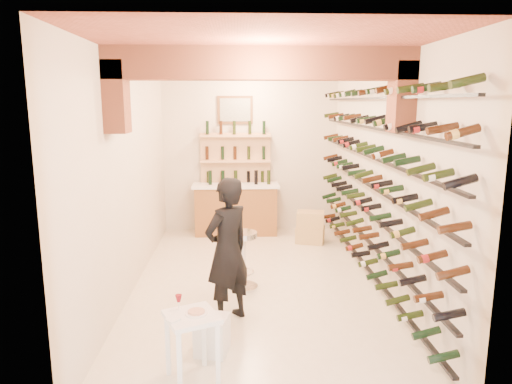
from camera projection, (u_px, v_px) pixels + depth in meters
ground at (257, 283)px, 6.76m from camera, size 6.00×6.00×0.00m
room_shell at (258, 129)px, 6.08m from camera, size 3.52×6.02×3.21m
wine_rack at (365, 178)px, 6.53m from camera, size 0.32×5.70×2.56m
back_counter at (236, 208)px, 9.25m from camera, size 1.70×0.62×1.29m
back_shelving at (236, 174)px, 9.36m from camera, size 1.40×0.31×2.73m
tasting_table at (192, 326)px, 4.32m from camera, size 0.60×0.60×0.80m
white_stool at (212, 335)px, 4.85m from camera, size 0.39×0.39×0.40m
person at (227, 250)px, 5.48m from camera, size 0.75×0.74×1.75m
chrome_barstool at (243, 256)px, 6.51m from camera, size 0.42×0.42×0.82m
crate_lower at (310, 235)px, 8.71m from camera, size 0.59×0.49×0.31m
crate_upper at (310, 219)px, 8.65m from camera, size 0.56×0.44×0.29m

